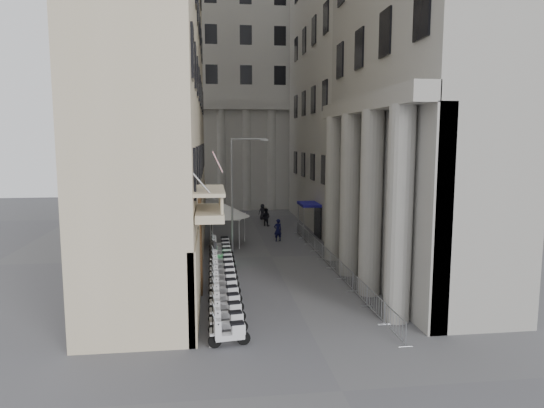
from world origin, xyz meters
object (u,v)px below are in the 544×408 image
at_px(scooter_0, 230,346).
at_px(security_tent, 220,210).
at_px(pedestrian_a, 278,230).
at_px(pedestrian_b, 266,217).
at_px(info_kiosk, 213,253).
at_px(street_lamp, 236,186).

bearing_deg(scooter_0, security_tent, -7.87).
xyz_separation_m(pedestrian_a, pedestrian_b, (-0.17, 7.36, -0.06)).
relative_size(scooter_0, pedestrian_b, 0.85).
bearing_deg(security_tent, info_kiosk, -95.70).
relative_size(street_lamp, info_kiosk, 5.39).
relative_size(security_tent, info_kiosk, 2.61).
bearing_deg(street_lamp, security_tent, 120.75).
bearing_deg(scooter_0, pedestrian_a, -20.95).
distance_m(street_lamp, pedestrian_a, 7.09).
relative_size(scooter_0, pedestrian_a, 0.80).
distance_m(security_tent, pedestrian_b, 9.33).
height_order(scooter_0, pedestrian_b, pedestrian_b).
distance_m(scooter_0, security_tent, 20.18).
bearing_deg(info_kiosk, pedestrian_a, 31.18).
distance_m(security_tent, street_lamp, 4.65).
xyz_separation_m(street_lamp, info_kiosk, (-1.76, -2.59, -4.31)).
xyz_separation_m(info_kiosk, pedestrian_a, (5.42, 7.00, 0.14)).
distance_m(street_lamp, info_kiosk, 5.33).
bearing_deg(pedestrian_a, pedestrian_b, -104.05).
distance_m(info_kiosk, pedestrian_b, 15.29).
distance_m(scooter_0, street_lamp, 16.93).
bearing_deg(security_tent, scooter_0, -90.18).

